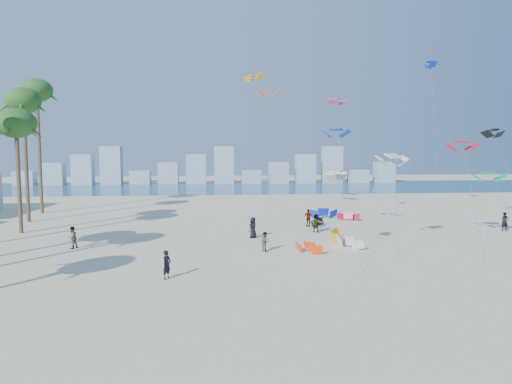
{
  "coord_description": "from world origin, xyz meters",
  "views": [
    {
      "loc": [
        -0.4,
        -23.69,
        8.4
      ],
      "look_at": [
        3.0,
        16.0,
        4.5
      ],
      "focal_mm": 32.85,
      "sensor_mm": 36.0,
      "label": 1
    }
  ],
  "objects": [
    {
      "name": "distant_skyline",
      "position": [
        -1.19,
        82.0,
        3.09
      ],
      "size": [
        85.0,
        3.0,
        8.4
      ],
      "color": "#9EADBF",
      "rests_on": "ground"
    },
    {
      "name": "ocean",
      "position": [
        0.0,
        72.0,
        0.01
      ],
      "size": [
        220.0,
        220.0,
        0.0
      ],
      "primitive_type": "plane",
      "color": "navy",
      "rests_on": "ground"
    },
    {
      "name": "flying_kites",
      "position": [
        15.15,
        21.86,
        11.06
      ],
      "size": [
        29.82,
        32.1,
        18.48
      ],
      "color": "silver",
      "rests_on": "ground"
    },
    {
      "name": "grounded_kites",
      "position": [
        10.98,
        21.28,
        0.46
      ],
      "size": [
        10.22,
        19.49,
        1.05
      ],
      "color": "#FF430D",
      "rests_on": "ground"
    },
    {
      "name": "kitesurfers_far",
      "position": [
        9.56,
        17.94,
        0.92
      ],
      "size": [
        41.26,
        13.96,
        1.92
      ],
      "color": "black",
      "rests_on": "ground"
    },
    {
      "name": "kitesurfer_near",
      "position": [
        -3.57,
        5.79,
        0.92
      ],
      "size": [
        0.74,
        0.8,
        1.83
      ],
      "primitive_type": "imported",
      "rotation": [
        0.0,
        0.0,
        0.98
      ],
      "color": "black",
      "rests_on": "ground"
    },
    {
      "name": "kitesurfer_mid",
      "position": [
        3.47,
        13.1,
        0.79
      ],
      "size": [
        0.91,
        0.96,
        1.57
      ],
      "primitive_type": "imported",
      "rotation": [
        0.0,
        0.0,
        2.15
      ],
      "color": "gray",
      "rests_on": "ground"
    },
    {
      "name": "ground",
      "position": [
        0.0,
        0.0,
        0.0
      ],
      "size": [
        220.0,
        220.0,
        0.0
      ],
      "primitive_type": "plane",
      "color": "beige",
      "rests_on": "ground"
    }
  ]
}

